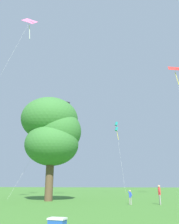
% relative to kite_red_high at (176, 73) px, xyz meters
% --- Properties ---
extents(kite_red_high, '(2.38, 5.97, 23.44)m').
position_rel_kite_red_high_xyz_m(kite_red_high, '(0.00, 0.00, 0.00)').
color(kite_red_high, red).
rests_on(kite_red_high, ground_plane).
extents(kite_black_large, '(2.59, 11.64, 15.90)m').
position_rel_kite_red_high_xyz_m(kite_black_large, '(-19.08, -8.18, -7.51)').
color(kite_black_large, black).
rests_on(kite_black_large, ground_plane).
extents(kite_pink_low, '(1.89, 11.64, 25.97)m').
position_rel_kite_red_high_xyz_m(kite_pink_low, '(-20.59, -17.85, 2.26)').
color(kite_pink_low, pink).
rests_on(kite_pink_low, ground_plane).
extents(kite_teal_box, '(2.47, 4.67, 14.05)m').
position_rel_kite_red_high_xyz_m(kite_teal_box, '(-12.34, 3.52, -8.62)').
color(kite_teal_box, teal).
rests_on(kite_teal_box, ground_plane).
extents(person_child_small, '(0.37, 0.15, 1.13)m').
position_rel_kite_red_high_xyz_m(person_child_small, '(-6.13, -22.23, -20.96)').
color(person_child_small, gray).
rests_on(person_child_small, ground_plane).
extents(person_foreground_watcher, '(0.21, 0.49, 1.52)m').
position_rel_kite_red_high_xyz_m(person_foreground_watcher, '(-3.84, -21.41, -20.72)').
color(person_foreground_watcher, gray).
rests_on(person_foreground_watcher, ground_plane).
extents(tree_right_cluster, '(6.79, 6.35, 11.07)m').
position_rel_kite_red_high_xyz_m(tree_right_cluster, '(-14.72, -19.90, -14.36)').
color(tree_right_cluster, brown).
rests_on(tree_right_cluster, ground_plane).
extents(picnic_cooler, '(0.60, 0.40, 0.44)m').
position_rel_kite_red_high_xyz_m(picnic_cooler, '(-6.70, -34.58, -21.41)').
color(picnic_cooler, '#2351B2').
rests_on(picnic_cooler, ground_plane).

